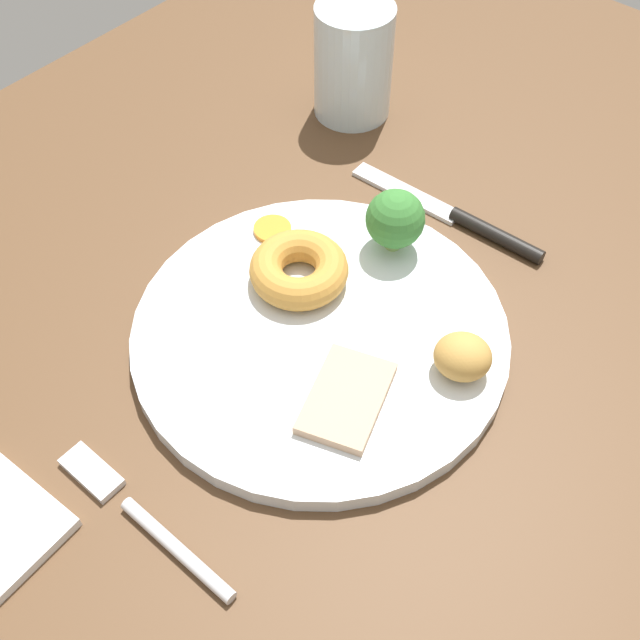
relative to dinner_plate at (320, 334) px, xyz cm
name	(u,v)px	position (x,y,z in cm)	size (l,w,h in cm)	color
dining_table	(280,350)	(-1.72, 2.63, -2.50)	(120.00, 84.00, 3.60)	brown
dinner_plate	(320,334)	(0.00, 0.00, 0.00)	(27.93, 27.93, 1.40)	white
meat_slice_main	(347,398)	(-3.65, -5.52, 1.10)	(7.54, 4.89, 0.80)	tan
yorkshire_pudding	(299,269)	(2.55, 4.30, 1.98)	(7.61, 7.61, 2.56)	#C68938
roast_potato_left	(463,357)	(3.61, -9.94, 2.26)	(4.09, 3.77, 3.12)	#BC8C42
carrot_coin_front	(272,229)	(5.20, 9.55, 0.90)	(3.09, 3.09, 0.40)	orange
broccoli_floret	(395,219)	(10.21, 1.06, 3.66)	(4.67, 4.67, 5.35)	#8CB766
fork	(140,516)	(-18.35, -0.68, -0.31)	(2.01, 15.25, 0.90)	silver
knife	(462,219)	(17.32, -0.95, -0.25)	(2.20, 18.54, 1.20)	black
water_glass	(353,62)	(23.42, 16.00, 4.64)	(7.28, 7.28, 10.69)	silver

